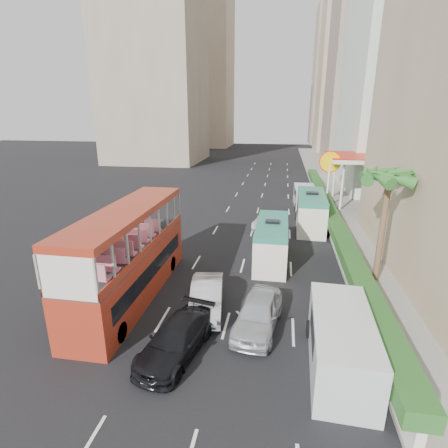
% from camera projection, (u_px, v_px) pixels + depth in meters
% --- Properties ---
extents(ground_plane, '(200.00, 200.00, 0.00)m').
position_uv_depth(ground_plane, '(239.00, 305.00, 18.71)').
color(ground_plane, black).
rests_on(ground_plane, ground).
extents(double_decker_bus, '(2.50, 11.00, 5.06)m').
position_uv_depth(double_decker_bus, '(130.00, 254.00, 18.88)').
color(double_decker_bus, '#9E2C18').
rests_on(double_decker_bus, ground).
extents(car_silver_lane_a, '(2.25, 4.75, 1.50)m').
position_uv_depth(car_silver_lane_a, '(207.00, 309.00, 18.25)').
color(car_silver_lane_a, silver).
rests_on(car_silver_lane_a, ground).
extents(car_silver_lane_b, '(2.48, 4.88, 1.59)m').
position_uv_depth(car_silver_lane_b, '(258.00, 328.00, 16.72)').
color(car_silver_lane_b, silver).
rests_on(car_silver_lane_b, ground).
extents(car_black, '(2.89, 5.10, 1.40)m').
position_uv_depth(car_black, '(177.00, 353.00, 14.94)').
color(car_black, black).
rests_on(car_black, ground).
extents(van_asset, '(2.86, 5.03, 1.32)m').
position_uv_depth(van_asset, '(268.00, 227.00, 31.21)').
color(van_asset, silver).
rests_on(van_asset, ground).
extents(minibus_near, '(2.11, 6.26, 2.77)m').
position_uv_depth(minibus_near, '(272.00, 242.00, 23.82)').
color(minibus_near, silver).
rests_on(minibus_near, ground).
extents(minibus_far, '(2.46, 6.95, 3.06)m').
position_uv_depth(minibus_far, '(311.00, 211.00, 30.75)').
color(minibus_far, silver).
rests_on(minibus_far, ground).
extents(panel_van_near, '(2.48, 5.75, 2.27)m').
position_uv_depth(panel_van_near, '(341.00, 343.00, 13.81)').
color(panel_van_near, silver).
rests_on(panel_van_near, ground).
extents(panel_van_far, '(2.30, 5.40, 2.14)m').
position_uv_depth(panel_van_far, '(305.00, 197.00, 37.71)').
color(panel_van_far, silver).
rests_on(panel_van_far, ground).
extents(sidewalk, '(6.00, 120.00, 0.18)m').
position_uv_depth(sidewalk, '(342.00, 200.00, 40.74)').
color(sidewalk, '#99968C').
rests_on(sidewalk, ground).
extents(kerb_wall, '(0.30, 44.00, 1.00)m').
position_uv_depth(kerb_wall, '(329.00, 221.00, 30.67)').
color(kerb_wall, silver).
rests_on(kerb_wall, sidewalk).
extents(hedge, '(1.10, 44.00, 0.70)m').
position_uv_depth(hedge, '(330.00, 212.00, 30.41)').
color(hedge, '#2D6626').
rests_on(hedge, kerb_wall).
extents(palm_tree, '(0.36, 0.36, 6.40)m').
position_uv_depth(palm_tree, '(382.00, 229.00, 20.20)').
color(palm_tree, brown).
rests_on(palm_tree, sidewalk).
extents(shell_station, '(6.50, 8.00, 5.50)m').
position_uv_depth(shell_station, '(357.00, 181.00, 37.89)').
color(shell_station, silver).
rests_on(shell_station, ground).
extents(tower_mid, '(16.00, 16.00, 50.00)m').
position_uv_depth(tower_mid, '(380.00, 24.00, 62.69)').
color(tower_mid, gray).
rests_on(tower_mid, ground).
extents(tower_far_a, '(14.00, 14.00, 44.00)m').
position_uv_depth(tower_far_a, '(350.00, 60.00, 86.30)').
color(tower_far_a, tan).
rests_on(tower_far_a, ground).
extents(tower_far_b, '(14.00, 14.00, 40.00)m').
position_uv_depth(tower_far_b, '(337.00, 77.00, 107.57)').
color(tower_far_b, gray).
rests_on(tower_far_b, ground).
extents(tower_left_a, '(18.00, 18.00, 52.00)m').
position_uv_depth(tower_left_a, '(151.00, 23.00, 66.17)').
color(tower_left_a, gray).
rests_on(tower_left_a, ground).
extents(tower_left_b, '(16.00, 16.00, 46.00)m').
position_uv_depth(tower_left_b, '(203.00, 64.00, 99.64)').
color(tower_left_b, tan).
rests_on(tower_left_b, ground).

